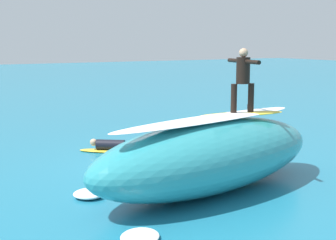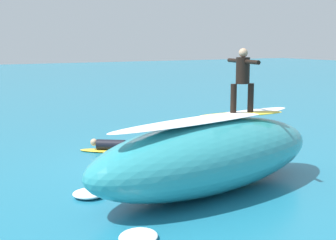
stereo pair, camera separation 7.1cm
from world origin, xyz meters
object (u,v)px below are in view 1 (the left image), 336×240
Objects in this scene: surfer_riding at (243,75)px; buoy_marker at (248,132)px; surfboard_riding at (242,114)px; surfer_paddling at (115,145)px; surfboard_paddling at (111,151)px.

buoy_marker is at bearing -121.46° from surfer_riding.
surfboard_riding is 0.92m from surfer_riding.
surfboard_riding is 4.83m from surfer_paddling.
surfer_riding reaches higher than buoy_marker.
surfer_riding is at bearing 48.72° from buoy_marker.
surfer_riding reaches higher than surfboard_paddling.
surfboard_paddling is at bearing -61.87° from surfboard_riding.
surfer_paddling is 1.19× the size of buoy_marker.
surfboard_paddling is at bearing -15.71° from buoy_marker.
buoy_marker is (-2.86, -3.26, -1.26)m from surfboard_riding.
surfboard_riding reaches higher than surfer_paddling.
surfboard_paddling is (1.48, -4.48, -2.53)m from surfer_riding.
surfer_riding is 4.85m from buoy_marker.
surfer_paddling is at bearing -15.07° from buoy_marker.
surfer_riding is at bearing 0.00° from surfboard_riding.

